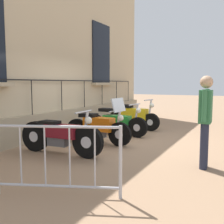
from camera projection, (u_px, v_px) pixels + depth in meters
The scene contains 8 objects.
ground_plane at pixel (118, 140), 7.73m from camera, with size 60.00×60.00×0.00m, color #9E7A5B.
building_facade at pixel (50, 40), 8.48m from camera, with size 0.82×12.52×6.18m.
motorcycle_maroon at pixel (61, 136), 6.12m from camera, with size 2.17×0.66×1.03m.
motorcycle_orange at pixel (98, 127), 7.22m from camera, with size 1.99×0.75×1.25m.
motorcycle_green at pixel (116, 122), 8.41m from camera, with size 2.14×0.73×1.01m.
motorcycle_yellow at pixel (133, 117), 9.52m from camera, with size 2.01×0.67×1.08m.
crowd_barrier at pixel (57, 158), 3.82m from camera, with size 1.73×0.72×1.05m.
pedestrian_standing at pixel (205, 116), 5.07m from camera, with size 0.24×0.53×1.77m.
Camera 1 is at (3.31, -6.84, 1.63)m, focal length 43.01 mm.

